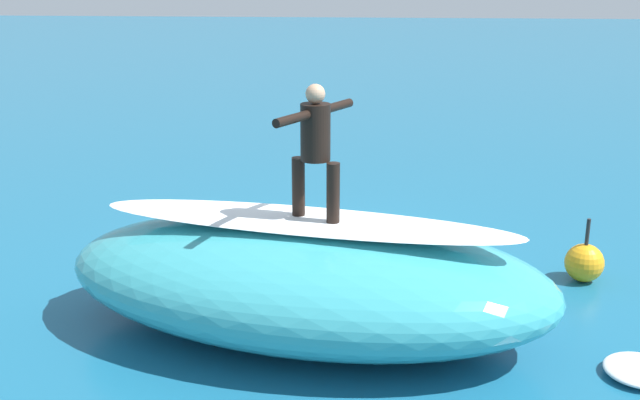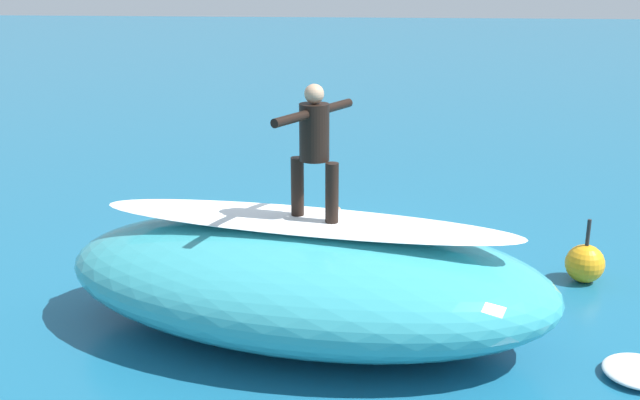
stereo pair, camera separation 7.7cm
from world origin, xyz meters
name	(u,v)px [view 1 (the left image)]	position (x,y,z in m)	size (l,w,h in m)	color
ground_plane	(322,258)	(0.00, 0.00, 0.00)	(120.00, 120.00, 0.00)	#196084
wave_crest	(305,279)	(-0.01, 2.53, 0.72)	(6.21, 3.08, 1.45)	teal
wave_foam_lip	(305,221)	(-0.01, 2.53, 1.49)	(5.28, 1.08, 0.08)	white
surfboard_riding	(316,222)	(-0.15, 2.56, 1.48)	(2.24, 0.49, 0.06)	#33B2D1
surfer_riding	(315,143)	(-0.15, 2.56, 2.47)	(0.82, 1.43, 1.64)	black
surfboard_paddling	(323,234)	(0.06, -1.02, 0.04)	(2.23, 0.52, 0.08)	silver
surfer_paddling	(320,227)	(0.11, -0.90, 0.21)	(0.78, 1.70, 0.31)	black
buoy_marker	(584,263)	(-3.92, 0.56, 0.29)	(0.57, 0.57, 0.96)	orange
foam_patch_near	(640,370)	(-3.90, 3.30, 0.08)	(0.82, 0.81, 0.16)	white
foam_patch_mid	(158,243)	(2.72, -0.22, 0.09)	(0.62, 0.41, 0.18)	white
foam_patch_far	(346,243)	(-0.36, -0.50, 0.09)	(1.01, 0.83, 0.17)	white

